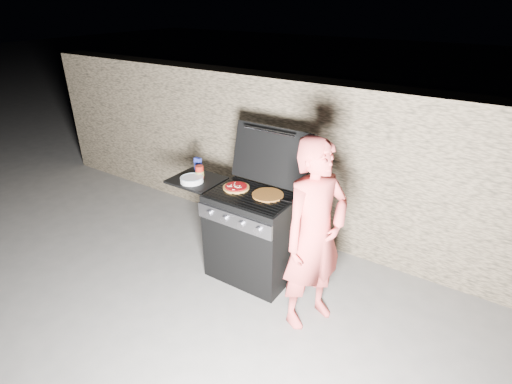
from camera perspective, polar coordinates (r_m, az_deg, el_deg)
The scene contains 10 objects.
ground at distance 4.19m, azimuth -0.58°, elevation -11.55°, with size 50.00×50.00×0.00m, color #615D59.
stone_wall at distance 4.54m, azimuth 6.77°, elevation 4.51°, with size 8.00×0.35×1.80m, color #907A5C.
gas_grill at distance 4.05m, azimuth -3.57°, elevation -5.25°, with size 1.34×0.79×0.91m, color black, non-canonical shape.
pizza_topped at distance 3.82m, azimuth -2.86°, elevation 0.72°, with size 0.25×0.25×0.03m, color gold, non-canonical shape.
pizza_plain at distance 3.68m, azimuth 1.69°, elevation -0.41°, with size 0.29×0.29×0.02m, color #AD6B24.
sauce_jar at distance 4.08m, azimuth -8.06°, elevation 2.87°, with size 0.08×0.08×0.13m, color maroon.
blue_carton at distance 4.22m, azimuth -8.28°, elevation 3.85°, with size 0.07×0.04×0.16m, color navy.
plate_stack at distance 4.01m, azimuth -9.16°, elevation 1.77°, with size 0.23×0.23×0.05m, color silver.
person at distance 3.25m, azimuth 8.37°, elevation -6.31°, with size 0.61×0.40×1.67m, color #D14A47.
tongs at distance 3.46m, azimuth 6.22°, elevation -1.70°, with size 0.01×0.01×0.46m, color black.
Camera 1 is at (1.85, -2.74, 2.57)m, focal length 28.00 mm.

